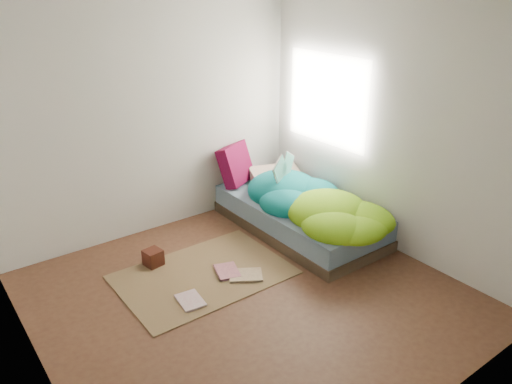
# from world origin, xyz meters

# --- Properties ---
(ground) EXTENTS (3.50, 3.50, 0.00)m
(ground) POSITION_xyz_m (0.00, 0.00, 0.00)
(ground) COLOR #49291C
(ground) RESTS_ON ground
(room_walls) EXTENTS (3.54, 3.54, 2.62)m
(room_walls) POSITION_xyz_m (0.01, 0.01, 1.63)
(room_walls) COLOR silver
(room_walls) RESTS_ON ground
(bed) EXTENTS (1.00, 2.00, 0.34)m
(bed) POSITION_xyz_m (1.22, 0.72, 0.17)
(bed) COLOR #3C2D21
(bed) RESTS_ON ground
(duvet) EXTENTS (0.96, 1.84, 0.34)m
(duvet) POSITION_xyz_m (1.22, 0.50, 0.51)
(duvet) COLOR #07666B
(duvet) RESTS_ON bed
(rug) EXTENTS (1.60, 1.10, 0.01)m
(rug) POSITION_xyz_m (-0.15, 0.55, 0.01)
(rug) COLOR brown
(rug) RESTS_ON ground
(pillow_floral) EXTENTS (0.69, 0.55, 0.13)m
(pillow_floral) POSITION_xyz_m (1.40, 1.37, 0.41)
(pillow_floral) COLOR beige
(pillow_floral) RESTS_ON bed
(pillow_magenta) EXTENTS (0.50, 0.34, 0.48)m
(pillow_magenta) POSITION_xyz_m (0.98, 1.63, 0.58)
(pillow_magenta) COLOR #530523
(pillow_magenta) RESTS_ON bed
(open_book) EXTENTS (0.41, 0.25, 0.25)m
(open_book) POSITION_xyz_m (1.17, 0.94, 0.81)
(open_book) COLOR green
(open_book) RESTS_ON duvet
(wooden_box) EXTENTS (0.18, 0.18, 0.16)m
(wooden_box) POSITION_xyz_m (-0.46, 1.00, 0.09)
(wooden_box) COLOR #3B1B0D
(wooden_box) RESTS_ON rug
(floor_book_a) EXTENTS (0.24, 0.30, 0.02)m
(floor_book_a) POSITION_xyz_m (-0.58, 0.25, 0.02)
(floor_book_a) COLOR beige
(floor_book_a) RESTS_ON rug
(floor_book_b) EXTENTS (0.29, 0.34, 0.03)m
(floor_book_b) POSITION_xyz_m (-0.05, 0.47, 0.03)
(floor_book_b) COLOR #BF6E75
(floor_book_b) RESTS_ON rug
(floor_book_c) EXTENTS (0.39, 0.36, 0.02)m
(floor_book_c) POSITION_xyz_m (0.09, 0.18, 0.02)
(floor_book_c) COLOR tan
(floor_book_c) RESTS_ON rug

